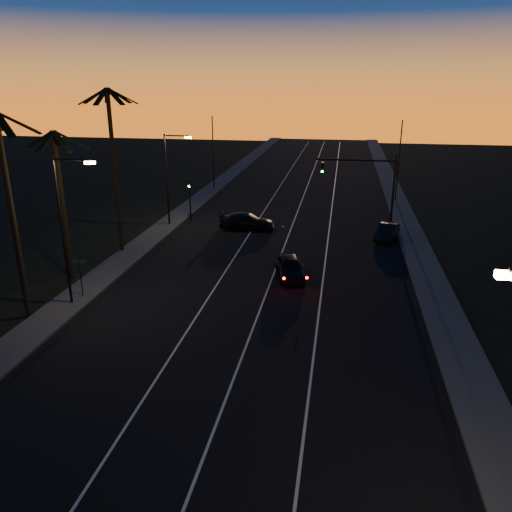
% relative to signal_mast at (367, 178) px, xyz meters
% --- Properties ---
extents(road, '(20.00, 170.00, 0.01)m').
position_rel_signal_mast_xyz_m(road, '(-7.14, -9.99, -4.78)').
color(road, black).
rests_on(road, ground).
extents(sidewalk_left, '(2.40, 170.00, 0.16)m').
position_rel_signal_mast_xyz_m(sidewalk_left, '(-18.34, -9.99, -4.70)').
color(sidewalk_left, '#383835').
rests_on(sidewalk_left, ground).
extents(sidewalk_right, '(2.40, 170.00, 0.16)m').
position_rel_signal_mast_xyz_m(sidewalk_right, '(4.06, -9.99, -4.70)').
color(sidewalk_right, '#383835').
rests_on(sidewalk_right, ground).
extents(lane_stripe_left, '(0.12, 160.00, 0.01)m').
position_rel_signal_mast_xyz_m(lane_stripe_left, '(-10.14, -9.99, -4.76)').
color(lane_stripe_left, silver).
rests_on(lane_stripe_left, road).
extents(lane_stripe_mid, '(0.12, 160.00, 0.01)m').
position_rel_signal_mast_xyz_m(lane_stripe_mid, '(-6.64, -9.99, -4.76)').
color(lane_stripe_mid, silver).
rests_on(lane_stripe_mid, road).
extents(lane_stripe_right, '(0.12, 160.00, 0.01)m').
position_rel_signal_mast_xyz_m(lane_stripe_right, '(-3.14, -9.99, -4.76)').
color(lane_stripe_right, silver).
rests_on(lane_stripe_right, road).
extents(palm_near, '(4.25, 4.16, 11.53)m').
position_rel_signal_mast_xyz_m(palm_near, '(-19.74, -21.99, 2.29)').
color(palm_near, black).
rests_on(palm_near, ground).
extents(palm_mid, '(4.25, 4.16, 10.03)m').
position_rel_signal_mast_xyz_m(palm_mid, '(-20.34, -15.99, 1.47)').
color(palm_mid, black).
rests_on(palm_mid, ground).
extents(palm_far, '(4.25, 4.16, 12.53)m').
position_rel_signal_mast_xyz_m(palm_far, '(-19.34, -9.99, 2.83)').
color(palm_far, black).
rests_on(palm_far, ground).
extents(streetlight_left_near, '(2.55, 0.26, 9.00)m').
position_rel_signal_mast_xyz_m(streetlight_left_near, '(-17.84, -19.99, 0.54)').
color(streetlight_left_near, black).
rests_on(streetlight_left_near, ground).
extents(streetlight_left_far, '(2.55, 0.26, 8.50)m').
position_rel_signal_mast_xyz_m(streetlight_left_far, '(-17.82, -1.99, 0.28)').
color(streetlight_left_far, black).
rests_on(streetlight_left_far, ground).
extents(street_sign, '(0.70, 0.06, 2.60)m').
position_rel_signal_mast_xyz_m(street_sign, '(-17.94, -18.99, -3.13)').
color(street_sign, black).
rests_on(street_sign, ground).
extents(signal_mast, '(7.10, 0.41, 7.00)m').
position_rel_signal_mast_xyz_m(signal_mast, '(0.00, 0.00, 0.00)').
color(signal_mast, black).
rests_on(signal_mast, ground).
extents(signal_post, '(0.28, 0.37, 4.20)m').
position_rel_signal_mast_xyz_m(signal_post, '(-16.64, -0.01, -1.89)').
color(signal_post, black).
rests_on(signal_post, ground).
extents(far_pole_left, '(0.14, 0.14, 9.00)m').
position_rel_signal_mast_xyz_m(far_pole_left, '(-18.14, 15.01, -0.28)').
color(far_pole_left, black).
rests_on(far_pole_left, ground).
extents(far_pole_right, '(0.14, 0.14, 9.00)m').
position_rel_signal_mast_xyz_m(far_pole_right, '(3.86, 12.01, -0.28)').
color(far_pole_right, black).
rests_on(far_pole_right, ground).
extents(lead_car, '(2.81, 5.11, 1.48)m').
position_rel_signal_mast_xyz_m(lead_car, '(-5.46, -13.26, -4.03)').
color(lead_car, black).
rests_on(lead_car, road).
extents(right_car, '(2.50, 4.21, 1.31)m').
position_rel_signal_mast_xyz_m(right_car, '(1.86, -2.99, -4.12)').
color(right_car, black).
rests_on(right_car, road).
extents(cross_car, '(5.18, 2.28, 1.48)m').
position_rel_signal_mast_xyz_m(cross_car, '(-10.67, -2.01, -4.03)').
color(cross_car, black).
rests_on(cross_car, road).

